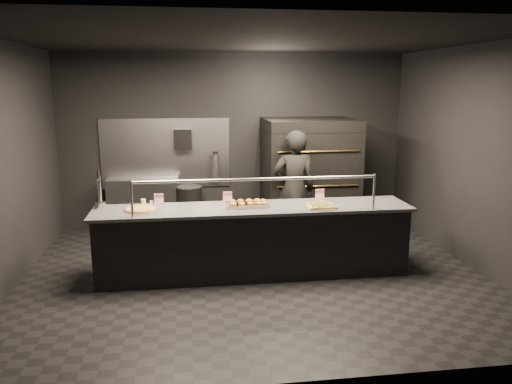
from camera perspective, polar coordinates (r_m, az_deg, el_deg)
room at (r=6.38m, az=-0.55°, el=3.42°), size 6.04×6.00×3.00m
service_counter at (r=6.58m, az=-0.27°, el=-5.56°), size 4.10×0.78×1.37m
pizza_oven at (r=8.49m, az=6.07°, el=1.94°), size 1.50×1.23×1.91m
prep_shelf at (r=8.80m, az=-12.71°, el=-1.37°), size 1.20×0.35×0.90m
towel_dispenser at (r=8.65m, az=-8.36°, el=5.97°), size 0.30×0.20×0.35m
fire_extinguisher at (r=8.74m, az=-4.65°, el=2.88°), size 0.14×0.14×0.51m
beer_tap at (r=6.65m, az=-17.41°, el=-0.48°), size 0.14×0.20×0.54m
round_pizza at (r=6.43m, az=-13.03°, el=-1.93°), size 0.44×0.44×0.03m
slider_tray_a at (r=6.48m, az=-1.21°, el=-1.36°), size 0.54×0.43×0.08m
slider_tray_b at (r=6.52m, az=-0.36°, el=-1.33°), size 0.44×0.33×0.07m
square_pizza at (r=6.47m, az=7.39°, el=-1.60°), size 0.44×0.44×0.05m
condiment_jar at (r=6.60m, az=-12.47°, el=-1.25°), size 0.16×0.06×0.10m
tent_cards at (r=6.68m, az=-2.24°, el=-0.56°), size 2.29×0.04×0.15m
trash_bin at (r=8.68m, az=-7.63°, el=-1.83°), size 0.45×0.45×0.76m
worker at (r=7.66m, az=4.35°, el=0.34°), size 0.67×0.44×1.80m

